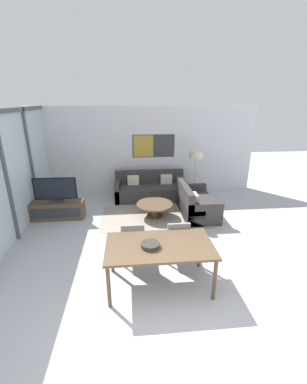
{
  "coord_description": "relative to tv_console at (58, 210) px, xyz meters",
  "views": [
    {
      "loc": [
        -0.53,
        -2.46,
        2.98
      ],
      "look_at": [
        0.01,
        3.1,
        0.95
      ],
      "focal_mm": 24.0,
      "sensor_mm": 36.0,
      "label": 1
    }
  ],
  "objects": [
    {
      "name": "ground_plane",
      "position": [
        2.44,
        -3.94,
        -0.23
      ],
      "size": [
        24.0,
        24.0,
        0.0
      ],
      "primitive_type": "plane",
      "color": "#B2B2B7"
    },
    {
      "name": "wall_back",
      "position": [
        2.44,
        1.9,
        1.17
      ],
      "size": [
        7.23,
        0.09,
        2.8
      ],
      "color": "silver",
      "rests_on": "ground_plane"
    },
    {
      "name": "window_wall_left",
      "position": [
        -0.67,
        -1.02,
        1.3
      ],
      "size": [
        0.07,
        5.83,
        2.8
      ],
      "color": "silver",
      "rests_on": "ground_plane"
    },
    {
      "name": "area_rug",
      "position": [
        2.55,
        -0.17,
        -0.23
      ],
      "size": [
        2.83,
        1.64,
        0.01
      ],
      "color": "gray",
      "rests_on": "ground_plane"
    },
    {
      "name": "tv_console",
      "position": [
        0.0,
        0.0,
        0.0
      ],
      "size": [
        1.35,
        0.46,
        0.47
      ],
      "color": "brown",
      "rests_on": "ground_plane"
    },
    {
      "name": "television",
      "position": [
        0.0,
        0.0,
        0.55
      ],
      "size": [
        1.08,
        0.2,
        0.65
      ],
      "color": "#2D2D33",
      "rests_on": "tv_console"
    },
    {
      "name": "sofa_main",
      "position": [
        2.55,
        1.25,
        0.04
      ],
      "size": [
        2.2,
        0.88,
        0.84
      ],
      "color": "#383333",
      "rests_on": "ground_plane"
    },
    {
      "name": "sofa_side",
      "position": [
        3.65,
        -0.07,
        0.04
      ],
      "size": [
        0.88,
        1.63,
        0.84
      ],
      "rotation": [
        0.0,
        0.0,
        1.57
      ],
      "color": "#383333",
      "rests_on": "ground_plane"
    },
    {
      "name": "coffee_table",
      "position": [
        2.55,
        -0.17,
        0.05
      ],
      "size": [
        0.96,
        0.96,
        0.38
      ],
      "color": "brown",
      "rests_on": "ground_plane"
    },
    {
      "name": "dining_table",
      "position": [
        2.35,
        -2.84,
        0.47
      ],
      "size": [
        1.73,
        0.97,
        0.77
      ],
      "color": "brown",
      "rests_on": "ground_plane"
    },
    {
      "name": "dining_chair_left",
      "position": [
        1.93,
        -2.15,
        0.25
      ],
      "size": [
        0.46,
        0.46,
        0.86
      ],
      "color": "gray",
      "rests_on": "ground_plane"
    },
    {
      "name": "dining_chair_centre",
      "position": [
        2.77,
        -2.17,
        0.25
      ],
      "size": [
        0.46,
        0.46,
        0.86
      ],
      "color": "gray",
      "rests_on": "ground_plane"
    },
    {
      "name": "fruit_bowl",
      "position": [
        2.2,
        -2.89,
        0.58
      ],
      "size": [
        0.3,
        0.3,
        0.07
      ],
      "color": "#332D28",
      "rests_on": "dining_table"
    },
    {
      "name": "floor_lamp",
      "position": [
        3.97,
        1.24,
        1.08
      ],
      "size": [
        0.43,
        0.43,
        1.5
      ],
      "color": "#2D2D33",
      "rests_on": "ground_plane"
    }
  ]
}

